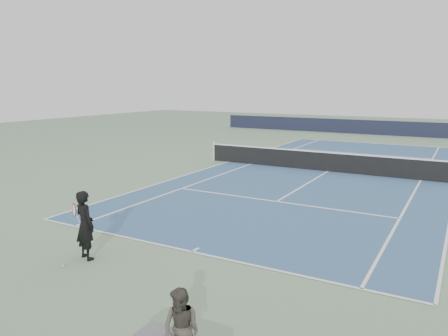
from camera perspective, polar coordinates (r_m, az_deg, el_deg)
The scene contains 6 objects.
ground at distance 21.62m, azimuth 13.42°, elevation -0.45°, with size 80.00×80.00×0.00m, color gray.
court_surface at distance 21.62m, azimuth 13.42°, elevation -0.44°, with size 10.97×23.77×0.01m, color #365980.
tennis_net at distance 21.53m, azimuth 13.47°, elevation 0.86°, with size 12.90×0.10×1.07m.
windscreen_far at distance 38.91m, azimuth 20.80°, elevation 4.89°, with size 30.00×0.25×1.20m, color black.
tennis_player at distance 10.91m, azimuth -17.69°, elevation -7.10°, with size 0.82×0.61×1.67m.
tennis_ball at distance 10.83m, azimuth -20.21°, elevation -11.93°, with size 0.06×0.06×0.06m, color #C8DC2D.
Camera 1 is at (5.72, -20.45, 4.08)m, focal length 35.00 mm.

